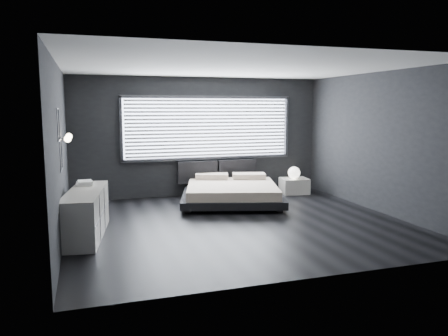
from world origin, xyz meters
name	(u,v)px	position (x,y,z in m)	size (l,w,h in m)	color
room	(238,147)	(0.00, 0.00, 1.40)	(6.04, 6.00, 2.80)	black
window	(209,128)	(0.20, 2.70, 1.61)	(4.14, 0.09, 1.52)	white
headboard	(217,171)	(0.40, 2.64, 0.57)	(1.96, 0.16, 0.52)	black
sconce_near	(67,139)	(-2.88, 0.05, 1.60)	(0.18, 0.11, 0.11)	silver
sconce_far	(69,136)	(-2.88, 0.65, 1.60)	(0.18, 0.11, 0.11)	silver
wall_art_upper	(58,125)	(-2.98, -0.55, 1.85)	(0.01, 0.48, 0.48)	#47474C
wall_art_lower	(61,155)	(-2.98, -0.30, 1.38)	(0.01, 0.48, 0.48)	#47474C
bed	(232,192)	(0.41, 1.59, 0.26)	(2.62, 2.55, 0.55)	black
nightstand	(294,186)	(2.23, 2.17, 0.19)	(0.64, 0.53, 0.37)	silver
orb_lamp	(294,173)	(2.19, 2.12, 0.52)	(0.29, 0.29, 0.29)	white
dresser	(86,213)	(-2.65, -0.02, 0.38)	(0.82, 1.96, 0.76)	silver
book_stack	(85,183)	(-2.65, 0.53, 0.79)	(0.28, 0.37, 0.07)	white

